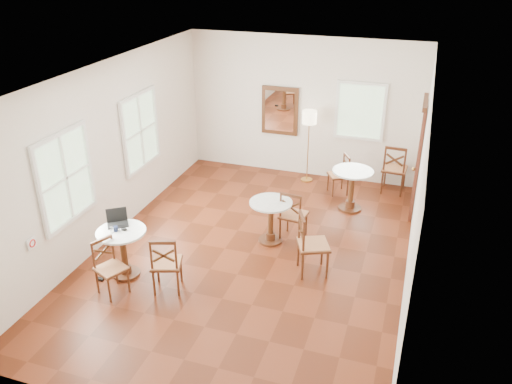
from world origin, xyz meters
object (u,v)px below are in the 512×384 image
at_px(cafe_table_mid, 271,217).
at_px(chair_mid_b, 311,244).
at_px(chair_mid_a, 293,215).
at_px(laptop, 117,220).
at_px(cafe_table_back, 352,185).
at_px(mouse, 124,229).
at_px(navy_mug, 116,229).
at_px(cafe_table_near, 123,248).
at_px(water_glass, 112,230).
at_px(chair_near_b, 110,268).
at_px(chair_near_a, 166,263).
at_px(chair_back_b, 339,175).
at_px(chair_back_a, 394,169).
at_px(power_adapter, 100,279).
at_px(floor_lamp, 309,122).

height_order(cafe_table_mid, chair_mid_b, chair_mid_b).
distance_m(chair_mid_a, laptop, 2.92).
distance_m(cafe_table_back, laptop, 4.43).
height_order(chair_mid_b, mouse, chair_mid_b).
xyz_separation_m(cafe_table_mid, navy_mug, (-1.91, -1.69, 0.35)).
bearing_deg(cafe_table_near, water_glass, -135.24).
distance_m(chair_near_b, water_glass, 0.56).
bearing_deg(chair_near_a, chair_back_b, -132.90).
bearing_deg(mouse, chair_near_b, -67.08).
xyz_separation_m(cafe_table_mid, mouse, (-1.81, -1.63, 0.33)).
xyz_separation_m(chair_near_a, mouse, (-0.76, 0.17, 0.34)).
height_order(cafe_table_mid, chair_near_a, chair_near_a).
xyz_separation_m(chair_back_a, mouse, (-3.64, -4.29, 0.29)).
bearing_deg(cafe_table_mid, chair_back_a, 55.58).
relative_size(chair_near_b, navy_mug, 8.56).
bearing_deg(chair_mid_a, chair_back_b, -95.54).
relative_size(chair_back_b, power_adapter, 7.99).
relative_size(cafe_table_back, chair_mid_b, 0.80).
bearing_deg(cafe_table_mid, chair_mid_a, 31.71).
distance_m(cafe_table_back, floor_lamp, 1.73).
bearing_deg(chair_mid_b, floor_lamp, -9.54).
xyz_separation_m(mouse, navy_mug, (-0.10, -0.06, 0.02)).
bearing_deg(water_glass, navy_mug, 65.81).
xyz_separation_m(cafe_table_near, chair_back_a, (3.68, 4.33, 0.03)).
relative_size(cafe_table_back, navy_mug, 8.17).
distance_m(cafe_table_near, chair_mid_a, 2.88).
bearing_deg(chair_near_a, mouse, -31.44).
bearing_deg(cafe_table_back, cafe_table_mid, -124.55).
height_order(floor_lamp, power_adapter, floor_lamp).
bearing_deg(chair_back_b, chair_near_b, -60.45).
relative_size(mouse, water_glass, 1.06).
bearing_deg(mouse, chair_mid_b, 41.34).
xyz_separation_m(chair_mid_b, water_glass, (-2.80, -1.06, 0.33)).
bearing_deg(water_glass, chair_back_a, 49.53).
xyz_separation_m(chair_mid_a, mouse, (-2.15, -1.84, 0.34)).
bearing_deg(chair_mid_b, cafe_table_back, -30.02).
distance_m(mouse, navy_mug, 0.12).
height_order(chair_near_b, laptop, laptop).
bearing_deg(cafe_table_near, floor_lamp, 66.68).
bearing_deg(chair_mid_a, chair_mid_b, 126.65).
relative_size(chair_near_a, chair_mid_b, 0.91).
xyz_separation_m(cafe_table_back, chair_near_b, (-2.93, -3.73, -0.08)).
bearing_deg(laptop, floor_lamp, 28.62).
bearing_deg(navy_mug, floor_lamp, 66.13).
bearing_deg(chair_mid_a, mouse, 46.97).
height_order(cafe_table_back, chair_mid_a, chair_mid_a).
bearing_deg(chair_near_b, chair_mid_a, -17.36).
xyz_separation_m(chair_mid_a, floor_lamp, (-0.32, 2.46, 0.86)).
relative_size(cafe_table_mid, navy_mug, 7.66).
distance_m(mouse, power_adapter, 0.91).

